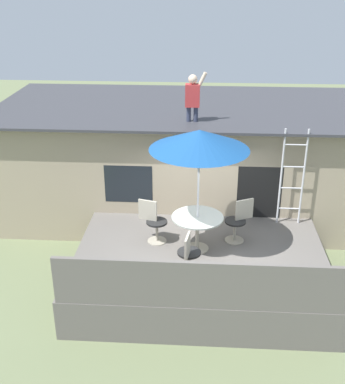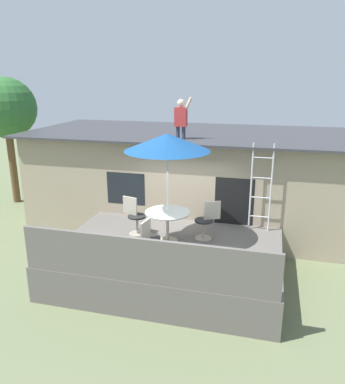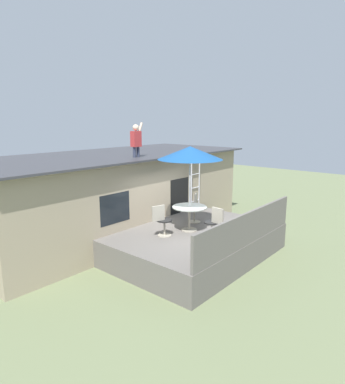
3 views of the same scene
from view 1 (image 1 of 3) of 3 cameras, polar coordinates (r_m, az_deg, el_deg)
name	(u,v)px [view 1 (image 1 of 3)]	position (r m, az deg, el deg)	size (l,w,h in m)	color
ground_plane	(200,284)	(10.55, 3.16, -10.59)	(40.00, 40.00, 0.00)	#66704C
house	(203,159)	(13.07, 3.54, 3.83)	(10.50, 4.50, 2.90)	gray
deck	(200,268)	(10.32, 3.22, -8.77)	(5.05, 3.73, 0.80)	#605B56
deck_railing	(200,285)	(8.34, 3.18, -10.72)	(4.95, 0.08, 0.90)	#605B56
patio_table	(197,224)	(9.90, 2.90, -3.68)	(1.04, 1.04, 0.74)	#A59E8C
patio_umbrella	(199,140)	(9.20, 3.13, 6.04)	(1.90, 1.90, 2.54)	silver
step_ladder	(292,178)	(11.03, 13.66, 1.64)	(0.52, 0.04, 2.20)	silver
person_figure	(193,95)	(11.09, 2.39, 11.17)	(0.47, 0.20, 1.11)	#33384C
patio_chair_left	(154,222)	(10.25, -2.20, -3.43)	(0.61, 0.44, 0.92)	#A59E8C
patio_chair_right	(238,221)	(10.36, 7.62, -3.32)	(0.59, 0.44, 0.92)	#A59E8C
patio_chair_near	(188,255)	(9.12, 1.85, -7.25)	(0.44, 0.62, 0.92)	#A59E8C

